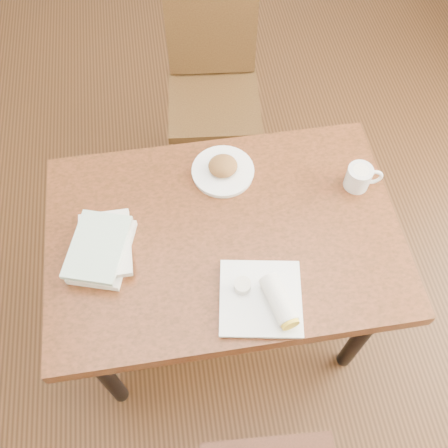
{
  "coord_description": "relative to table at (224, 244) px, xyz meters",
  "views": [
    {
      "loc": [
        -0.13,
        -0.81,
        2.18
      ],
      "look_at": [
        0.0,
        0.0,
        0.8
      ],
      "focal_mm": 40.0,
      "sensor_mm": 36.0,
      "label": 1
    }
  ],
  "objects": [
    {
      "name": "ground",
      "position": [
        0.0,
        0.0,
        -0.67
      ],
      "size": [
        4.0,
        5.0,
        0.01
      ],
      "primitive_type": "cube",
      "color": "#472814",
      "rests_on": "ground"
    },
    {
      "name": "table",
      "position": [
        0.0,
        0.0,
        0.0
      ],
      "size": [
        1.17,
        0.79,
        0.75
      ],
      "color": "brown",
      "rests_on": "ground"
    },
    {
      "name": "chair_far",
      "position": [
        0.09,
        0.92,
        -0.11
      ],
      "size": [
        0.46,
        0.46,
        0.95
      ],
      "color": "#4B3315",
      "rests_on": "ground"
    },
    {
      "name": "plate_scone",
      "position": [
        0.03,
        0.24,
        0.11
      ],
      "size": [
        0.22,
        0.22,
        0.07
      ],
      "color": "white",
      "rests_on": "table"
    },
    {
      "name": "coffee_mug",
      "position": [
        0.49,
        0.12,
        0.13
      ],
      "size": [
        0.13,
        0.09,
        0.09
      ],
      "color": "white",
      "rests_on": "table"
    },
    {
      "name": "plate_burrito",
      "position": [
        0.09,
        -0.26,
        0.11
      ],
      "size": [
        0.29,
        0.29,
        0.08
      ],
      "color": "white",
      "rests_on": "table"
    },
    {
      "name": "book_stack",
      "position": [
        -0.39,
        -0.02,
        0.12
      ],
      "size": [
        0.24,
        0.29,
        0.06
      ],
      "color": "white",
      "rests_on": "table"
    }
  ]
}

